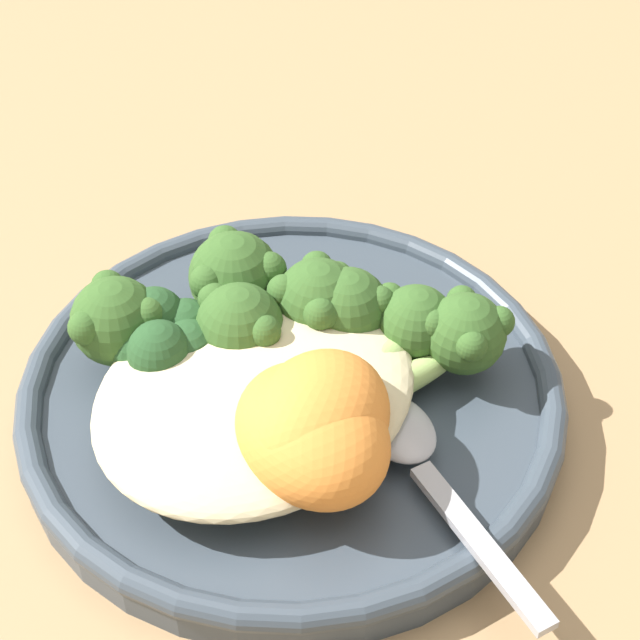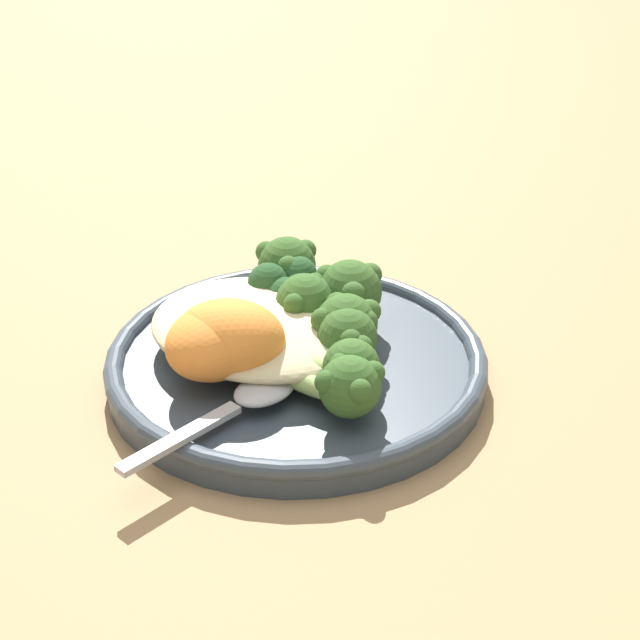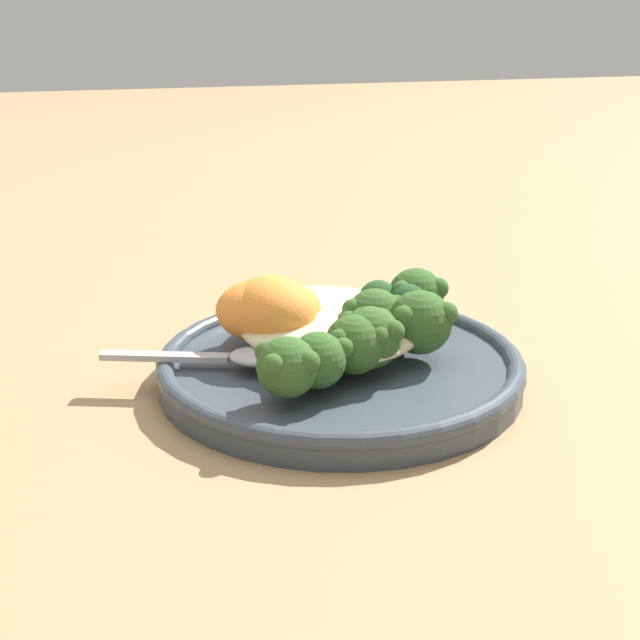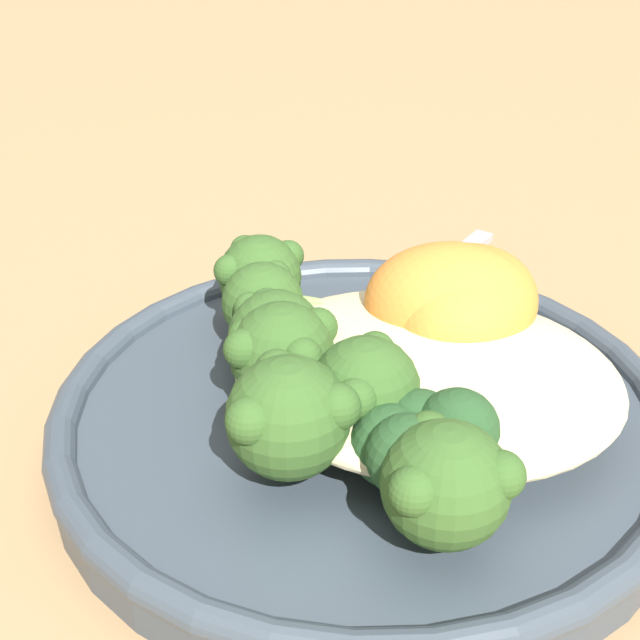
% 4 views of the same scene
% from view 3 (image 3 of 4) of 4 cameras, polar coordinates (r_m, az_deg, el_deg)
% --- Properties ---
extents(ground_plane, '(4.00, 4.00, 0.00)m').
position_cam_3_polar(ground_plane, '(0.57, 0.20, -4.39)').
color(ground_plane, '#9E7A51').
extents(plate, '(0.24, 0.24, 0.02)m').
position_cam_3_polar(plate, '(0.58, 1.31, -2.99)').
color(plate, '#38424C').
rests_on(plate, ground_plane).
extents(quinoa_mound, '(0.14, 0.12, 0.02)m').
position_cam_3_polar(quinoa_mound, '(0.59, 0.55, -0.17)').
color(quinoa_mound, beige).
rests_on(quinoa_mound, plate).
extents(broccoli_stalk_0, '(0.11, 0.05, 0.04)m').
position_cam_3_polar(broccoli_stalk_0, '(0.52, -2.02, -2.64)').
color(broccoli_stalk_0, '#9EBC66').
rests_on(broccoli_stalk_0, plate).
extents(broccoli_stalk_1, '(0.09, 0.04, 0.03)m').
position_cam_3_polar(broccoli_stalk_1, '(0.53, -0.53, -2.30)').
color(broccoli_stalk_1, '#9EBC66').
rests_on(broccoli_stalk_1, plate).
extents(broccoli_stalk_2, '(0.07, 0.06, 0.04)m').
position_cam_3_polar(broccoli_stalk_2, '(0.54, 1.58, -1.54)').
color(broccoli_stalk_2, '#9EBC66').
rests_on(broccoli_stalk_2, plate).
extents(broccoli_stalk_3, '(0.07, 0.08, 0.04)m').
position_cam_3_polar(broccoli_stalk_3, '(0.55, 2.52, -1.14)').
color(broccoli_stalk_3, '#9EBC66').
rests_on(broccoli_stalk_3, plate).
extents(broccoli_stalk_4, '(0.05, 0.11, 0.04)m').
position_cam_3_polar(broccoli_stalk_4, '(0.57, 5.32, -0.35)').
color(broccoli_stalk_4, '#9EBC66').
rests_on(broccoli_stalk_4, plate).
extents(broccoli_stalk_5, '(0.04, 0.09, 0.04)m').
position_cam_3_polar(broccoli_stalk_5, '(0.58, 2.91, -0.05)').
color(broccoli_stalk_5, '#9EBC66').
rests_on(broccoli_stalk_5, plate).
extents(broccoli_stalk_6, '(0.06, 0.13, 0.04)m').
position_cam_3_polar(broccoli_stalk_6, '(0.61, 5.09, 1.09)').
color(broccoli_stalk_6, '#9EBC66').
rests_on(broccoli_stalk_6, plate).
extents(sweet_potato_chunk_0, '(0.08, 0.07, 0.05)m').
position_cam_3_polar(sweet_potato_chunk_0, '(0.58, -3.00, 0.59)').
color(sweet_potato_chunk_0, orange).
rests_on(sweet_potato_chunk_0, plate).
extents(sweet_potato_chunk_1, '(0.07, 0.08, 0.04)m').
position_cam_3_polar(sweet_potato_chunk_1, '(0.58, -3.30, 0.62)').
color(sweet_potato_chunk_1, orange).
rests_on(sweet_potato_chunk_1, plate).
extents(kale_tuft, '(0.05, 0.05, 0.03)m').
position_cam_3_polar(kale_tuft, '(0.61, 4.60, 0.80)').
color(kale_tuft, '#234723').
rests_on(kale_tuft, plate).
extents(spoon, '(0.06, 0.12, 0.01)m').
position_cam_3_polar(spoon, '(0.56, -5.18, -2.29)').
color(spoon, '#A3A3A8').
rests_on(spoon, plate).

